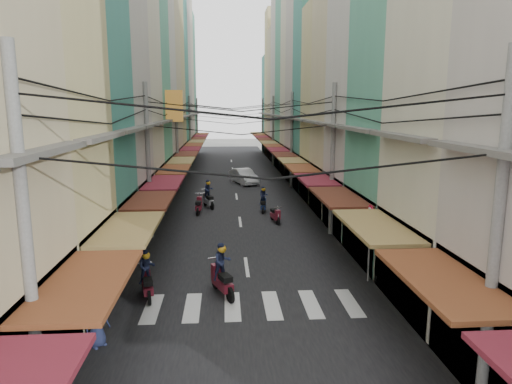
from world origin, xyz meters
name	(u,v)px	position (x,y,z in m)	size (l,w,h in m)	color
ground	(245,253)	(0.00, 0.00, 0.00)	(160.00, 160.00, 0.00)	slate
road	(235,184)	(0.00, 20.00, 0.01)	(10.00, 80.00, 0.02)	black
sidewalk_left	(163,185)	(-6.50, 20.00, 0.03)	(3.00, 80.00, 0.06)	gray
sidewalk_right	(305,183)	(6.50, 20.00, 0.03)	(3.00, 80.00, 0.06)	gray
crosswalk	(252,306)	(0.00, -6.00, 0.03)	(7.55, 2.40, 0.01)	silver
building_row_left	(134,70)	(-7.92, 16.56, 9.78)	(7.80, 67.67, 23.70)	#BBB4AB
building_row_right	(332,76)	(7.92, 16.45, 9.41)	(7.80, 68.98, 22.59)	teal
utility_poles	(235,111)	(0.00, 15.01, 6.59)	(10.20, 66.13, 8.20)	gray
white_car	(244,184)	(0.85, 20.10, 0.00)	(4.83, 1.90, 1.71)	silver
bicycle	(419,271)	(7.35, -3.00, 0.00)	(0.63, 1.69, 1.16)	black
moving_scooters	(221,222)	(-1.14, 3.80, 0.56)	(6.35, 25.85, 2.02)	black
parked_scooters	(361,270)	(4.53, -3.94, 0.47)	(12.96, 14.97, 1.00)	black
pedestrians	(158,214)	(-4.68, 4.12, 1.04)	(13.89, 24.24, 2.19)	#261E29
market_umbrella	(406,221)	(6.44, -3.54, 2.36)	(2.54, 2.54, 2.67)	#B2B2B7
traffic_sign	(370,226)	(4.78, -4.00, 2.33)	(0.10, 0.69, 3.16)	gray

